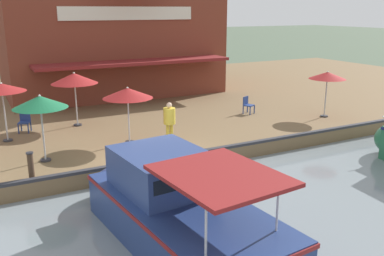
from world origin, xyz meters
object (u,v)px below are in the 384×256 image
Objects in this scene: cafe_chair_facing_river at (25,121)px; mooring_post at (31,165)px; patio_umbrella_mid_patio_right at (40,102)px; motorboat_outer_channel at (169,204)px; patio_umbrella_mid_patio_left at (128,93)px; patio_umbrella_back_row at (2,88)px; cafe_chair_back_row_seat at (248,104)px; waterfront_restaurant at (108,23)px; tree_behind_restaurant at (149,1)px; person_at_quay_edge at (169,118)px; patio_umbrella_far_corner at (327,76)px; patio_umbrella_near_quay_edge at (74,78)px.

mooring_post is at bearing -5.14° from cafe_chair_facing_river.
patio_umbrella_mid_patio_right reaches higher than motorboat_outer_channel.
patio_umbrella_mid_patio_left reaches higher than cafe_chair_facing_river.
patio_umbrella_back_row reaches higher than cafe_chair_back_row_seat.
waterfront_restaurant reaches higher than patio_umbrella_mid_patio_left.
tree_behind_restaurant is (-13.18, 11.14, 5.18)m from cafe_chair_facing_river.
patio_umbrella_mid_patio_left is 1.37× the size of person_at_quay_edge.
cafe_chair_facing_river is at bearing -106.54° from patio_umbrella_far_corner.
patio_umbrella_mid_patio_left is 0.92× the size of patio_umbrella_near_quay_edge.
mooring_post is at bearing -75.92° from person_at_quay_edge.
patio_umbrella_mid_patio_left is at bearing 169.56° from motorboat_outer_channel.
patio_umbrella_far_corner is 8.50m from person_at_quay_edge.
cafe_chair_back_row_seat is (-1.89, 6.87, -1.49)m from patio_umbrella_mid_patio_left.
cafe_chair_back_row_seat is at bearing 80.92° from cafe_chair_facing_river.
waterfront_restaurant is 15.25m from mooring_post.
patio_umbrella_mid_patio_right is 20.85m from tree_behind_restaurant.
patio_umbrella_near_quay_edge reaches higher than mooring_post.
patio_umbrella_far_corner is 2.61× the size of cafe_chair_back_row_seat.
patio_umbrella_near_quay_edge reaches higher than patio_umbrella_far_corner.
patio_umbrella_mid_patio_left is 6.51m from motorboat_outer_channel.
patio_umbrella_mid_patio_right reaches higher than cafe_chair_back_row_seat.
waterfront_restaurant is 11.62m from patio_umbrella_mid_patio_left.
patio_umbrella_near_quay_edge is 6.47m from mooring_post.
patio_umbrella_mid_patio_right is at bearing -32.38° from tree_behind_restaurant.
person_at_quay_edge is at bearing 30.76° from patio_umbrella_near_quay_edge.
patio_umbrella_back_row is 2.13m from cafe_chair_facing_river.
mooring_post is (5.65, -0.51, -0.04)m from cafe_chair_facing_river.
patio_umbrella_back_row is at bearing -70.49° from patio_umbrella_near_quay_edge.
cafe_chair_facing_river is 0.53× the size of person_at_quay_edge.
cafe_chair_back_row_seat is at bearing 105.35° from patio_umbrella_mid_patio_left.
tree_behind_restaurant is (-5.64, 4.99, 1.44)m from waterfront_restaurant.
cafe_chair_facing_river is 10.40m from cafe_chair_back_row_seat.
waterfront_restaurant is at bearing -148.41° from patio_umbrella_far_corner.
waterfront_restaurant is 13.63m from patio_umbrella_far_corner.
patio_umbrella_mid_patio_left reaches higher than person_at_quay_edge.
patio_umbrella_back_row is 11.21m from cafe_chair_back_row_seat.
waterfront_restaurant is at bearing 141.18° from patio_umbrella_back_row.
patio_umbrella_mid_patio_left is 2.60× the size of cafe_chair_facing_river.
motorboat_outer_channel is at bearing -44.81° from cafe_chair_back_row_seat.
motorboat_outer_channel is (6.18, -1.14, -1.70)m from patio_umbrella_mid_patio_left.
patio_umbrella_far_corner is 13.90m from mooring_post.
patio_umbrella_near_quay_edge is 9.86m from motorboat_outer_channel.
cafe_chair_facing_river is at bearing -39.18° from waterfront_restaurant.
waterfront_restaurant is at bearing 153.23° from mooring_post.
patio_umbrella_mid_patio_left is 18.78m from tree_behind_restaurant.
patio_umbrella_mid_patio_left is 3.71m from patio_umbrella_near_quay_edge.
person_at_quay_edge is (3.24, 5.56, -1.12)m from patio_umbrella_back_row.
patio_umbrella_far_corner is at bearing 31.59° from waterfront_restaurant.
patio_umbrella_back_row is (8.63, -6.94, -2.09)m from waterfront_restaurant.
tree_behind_restaurant is at bearing 138.49° from waterfront_restaurant.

